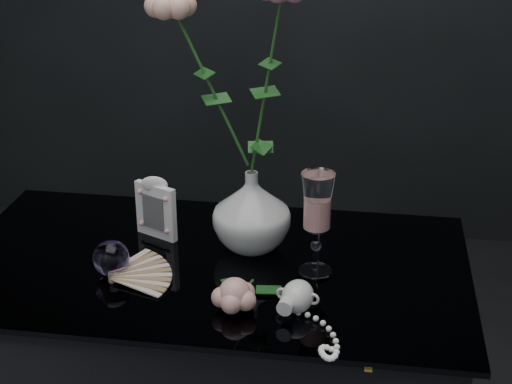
% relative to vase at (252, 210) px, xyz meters
% --- Properties ---
extents(vase, '(0.18, 0.18, 0.17)m').
position_rel_vase_xyz_m(vase, '(0.00, 0.00, 0.00)').
color(vase, silver).
rests_on(vase, table).
extents(wine_glass, '(0.09, 0.09, 0.21)m').
position_rel_vase_xyz_m(wine_glass, '(0.14, -0.09, 0.02)').
color(wine_glass, white).
rests_on(wine_glass, table).
extents(picture_frame, '(0.13, 0.12, 0.14)m').
position_rel_vase_xyz_m(picture_frame, '(-0.21, 0.02, -0.01)').
color(picture_frame, white).
rests_on(picture_frame, table).
extents(paperweight, '(0.08, 0.08, 0.07)m').
position_rel_vase_xyz_m(paperweight, '(-0.26, -0.15, -0.05)').
color(paperweight, '#9E7CCA').
rests_on(paperweight, table).
extents(paper_fan, '(0.24, 0.20, 0.02)m').
position_rel_vase_xyz_m(paper_fan, '(-0.25, -0.18, -0.07)').
color(paper_fan, beige).
rests_on(paper_fan, table).
extents(loose_rose, '(0.20, 0.22, 0.06)m').
position_rel_vase_xyz_m(loose_rose, '(0.01, -0.24, -0.05)').
color(loose_rose, '#DD998E').
rests_on(loose_rose, table).
extents(pearl_jar, '(0.24, 0.24, 0.06)m').
position_rel_vase_xyz_m(pearl_jar, '(0.12, -0.23, -0.06)').
color(pearl_jar, silver).
rests_on(pearl_jar, table).
extents(roses, '(0.30, 0.11, 0.47)m').
position_rel_vase_xyz_m(roses, '(-0.03, 0.00, 0.31)').
color(roses, '#E7A98F').
rests_on(roses, vase).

